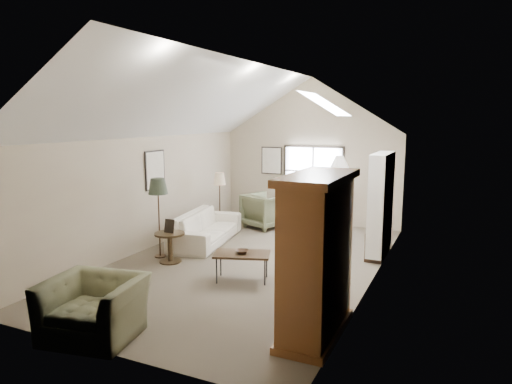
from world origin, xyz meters
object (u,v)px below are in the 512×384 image
at_px(sofa, 206,227).
at_px(armchair_near, 94,308).
at_px(armchair_far, 265,210).
at_px(coffee_table, 242,267).
at_px(side_chair, 334,223).
at_px(armoire, 317,256).
at_px(side_table, 170,247).

xyz_separation_m(sofa, armchair_near, (1.04, -4.67, 0.04)).
relative_size(armchair_far, coffee_table, 1.00).
distance_m(coffee_table, side_chair, 3.26).
relative_size(armoire, side_table, 3.57).
bearing_deg(coffee_table, armchair_far, 107.76).
height_order(armoire, side_chair, armoire).
distance_m(armchair_far, coffee_table, 4.10).
relative_size(armchair_near, coffee_table, 1.22).
xyz_separation_m(armchair_near, side_table, (-0.94, 3.07, -0.09)).
bearing_deg(side_chair, coffee_table, -113.45).
distance_m(armchair_far, side_chair, 2.24).
relative_size(sofa, coffee_table, 2.46).
xyz_separation_m(armchair_near, armchair_far, (-0.38, 6.63, 0.06)).
distance_m(armoire, coffee_table, 2.47).
bearing_deg(side_table, armchair_near, -73.02).
xyz_separation_m(armchair_far, side_table, (-0.56, -3.56, -0.15)).
relative_size(side_table, side_chair, 0.64).
xyz_separation_m(armoire, side_chair, (-0.97, 4.57, -0.62)).
bearing_deg(coffee_table, armchair_near, -107.62).
distance_m(armoire, armchair_near, 3.08).
relative_size(armoire, coffee_table, 2.20).
bearing_deg(sofa, armoire, -141.32).
bearing_deg(side_chair, sofa, -164.66).
distance_m(sofa, side_chair, 3.01).
relative_size(coffee_table, side_chair, 1.04).
xyz_separation_m(armchair_far, coffee_table, (1.25, -3.90, -0.20)).
bearing_deg(side_chair, armoire, -86.17).
bearing_deg(armoire, side_chair, 102.03).
relative_size(armoire, side_chair, 2.30).
relative_size(armoire, sofa, 0.89).
relative_size(sofa, side_table, 3.99).
distance_m(sofa, coffee_table, 2.72).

